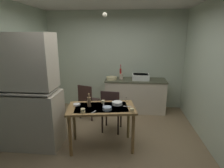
{
  "coord_description": "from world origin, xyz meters",
  "views": [
    {
      "loc": [
        0.43,
        -3.15,
        2.0
      ],
      "look_at": [
        0.09,
        0.27,
        1.11
      ],
      "focal_mm": 29.62,
      "sensor_mm": 36.0,
      "label": 1
    }
  ],
  "objects_px": {
    "hutch_cabinet": "(30,96)",
    "serving_bowl_wide": "(77,105)",
    "sink_basin": "(141,77)",
    "chair_far_side": "(111,110)",
    "chair_by_counter": "(88,100)",
    "mixing_bowl_counter": "(112,78)",
    "mug_tall": "(132,110)",
    "glass_bottle": "(89,101)",
    "hand_pump": "(121,73)",
    "dining_table": "(101,113)"
  },
  "relations": [
    {
      "from": "hand_pump",
      "to": "dining_table",
      "type": "bearing_deg",
      "value": -97.39
    },
    {
      "from": "hand_pump",
      "to": "serving_bowl_wide",
      "type": "relative_size",
      "value": 3.02
    },
    {
      "from": "hand_pump",
      "to": "sink_basin",
      "type": "bearing_deg",
      "value": -4.83
    },
    {
      "from": "sink_basin",
      "to": "mug_tall",
      "type": "bearing_deg",
      "value": -96.9
    },
    {
      "from": "sink_basin",
      "to": "chair_by_counter",
      "type": "bearing_deg",
      "value": -154.91
    },
    {
      "from": "hutch_cabinet",
      "to": "serving_bowl_wide",
      "type": "relative_size",
      "value": 16.0
    },
    {
      "from": "serving_bowl_wide",
      "to": "chair_by_counter",
      "type": "bearing_deg",
      "value": 93.28
    },
    {
      "from": "serving_bowl_wide",
      "to": "chair_far_side",
      "type": "bearing_deg",
      "value": 41.95
    },
    {
      "from": "sink_basin",
      "to": "glass_bottle",
      "type": "relative_size",
      "value": 1.8
    },
    {
      "from": "sink_basin",
      "to": "hand_pump",
      "type": "distance_m",
      "value": 0.54
    },
    {
      "from": "chair_far_side",
      "to": "chair_by_counter",
      "type": "relative_size",
      "value": 1.08
    },
    {
      "from": "serving_bowl_wide",
      "to": "glass_bottle",
      "type": "xyz_separation_m",
      "value": [
        0.24,
        -0.03,
        0.08
      ]
    },
    {
      "from": "hutch_cabinet",
      "to": "chair_by_counter",
      "type": "height_order",
      "value": "hutch_cabinet"
    },
    {
      "from": "hand_pump",
      "to": "hutch_cabinet",
      "type": "bearing_deg",
      "value": -128.53
    },
    {
      "from": "dining_table",
      "to": "chair_far_side",
      "type": "xyz_separation_m",
      "value": [
        0.12,
        0.56,
        -0.17
      ]
    },
    {
      "from": "hutch_cabinet",
      "to": "mug_tall",
      "type": "bearing_deg",
      "value": -2.93
    },
    {
      "from": "sink_basin",
      "to": "hutch_cabinet",
      "type": "bearing_deg",
      "value": -137.83
    },
    {
      "from": "hutch_cabinet",
      "to": "mug_tall",
      "type": "relative_size",
      "value": 30.23
    },
    {
      "from": "serving_bowl_wide",
      "to": "dining_table",
      "type": "bearing_deg",
      "value": -4.5
    },
    {
      "from": "chair_far_side",
      "to": "mug_tall",
      "type": "xyz_separation_m",
      "value": [
        0.42,
        -0.72,
        0.31
      ]
    },
    {
      "from": "hutch_cabinet",
      "to": "hand_pump",
      "type": "xyz_separation_m",
      "value": [
        1.52,
        1.9,
        0.08
      ]
    },
    {
      "from": "hutch_cabinet",
      "to": "serving_bowl_wide",
      "type": "xyz_separation_m",
      "value": [
        0.82,
        0.11,
        -0.17
      ]
    },
    {
      "from": "serving_bowl_wide",
      "to": "mixing_bowl_counter",
      "type": "bearing_deg",
      "value": 74.57
    },
    {
      "from": "hutch_cabinet",
      "to": "chair_far_side",
      "type": "bearing_deg",
      "value": 24.17
    },
    {
      "from": "chair_far_side",
      "to": "serving_bowl_wide",
      "type": "xyz_separation_m",
      "value": [
        -0.58,
        -0.52,
        0.3
      ]
    },
    {
      "from": "mixing_bowl_counter",
      "to": "mug_tall",
      "type": "relative_size",
      "value": 4.07
    },
    {
      "from": "hutch_cabinet",
      "to": "mixing_bowl_counter",
      "type": "xyz_separation_m",
      "value": [
        1.29,
        1.81,
        -0.05
      ]
    },
    {
      "from": "serving_bowl_wide",
      "to": "mug_tall",
      "type": "height_order",
      "value": "mug_tall"
    },
    {
      "from": "mixing_bowl_counter",
      "to": "serving_bowl_wide",
      "type": "relative_size",
      "value": 2.16
    },
    {
      "from": "sink_basin",
      "to": "chair_far_side",
      "type": "distance_m",
      "value": 1.47
    },
    {
      "from": "mixing_bowl_counter",
      "to": "chair_by_counter",
      "type": "relative_size",
      "value": 0.32
    },
    {
      "from": "mug_tall",
      "to": "chair_far_side",
      "type": "bearing_deg",
      "value": 120.26
    },
    {
      "from": "glass_bottle",
      "to": "chair_far_side",
      "type": "bearing_deg",
      "value": 58.43
    },
    {
      "from": "mixing_bowl_counter",
      "to": "chair_far_side",
      "type": "xyz_separation_m",
      "value": [
        0.11,
        -1.18,
        -0.42
      ]
    },
    {
      "from": "hand_pump",
      "to": "dining_table",
      "type": "xyz_separation_m",
      "value": [
        -0.24,
        -1.83,
        -0.38
      ]
    },
    {
      "from": "serving_bowl_wide",
      "to": "mug_tall",
      "type": "bearing_deg",
      "value": -11.31
    },
    {
      "from": "dining_table",
      "to": "chair_far_side",
      "type": "relative_size",
      "value": 1.37
    },
    {
      "from": "hand_pump",
      "to": "mug_tall",
      "type": "bearing_deg",
      "value": -81.47
    },
    {
      "from": "chair_far_side",
      "to": "mug_tall",
      "type": "bearing_deg",
      "value": -59.74
    },
    {
      "from": "chair_far_side",
      "to": "mixing_bowl_counter",
      "type": "bearing_deg",
      "value": 95.25
    },
    {
      "from": "mixing_bowl_counter",
      "to": "chair_far_side",
      "type": "height_order",
      "value": "mixing_bowl_counter"
    },
    {
      "from": "mug_tall",
      "to": "chair_by_counter",
      "type": "bearing_deg",
      "value": 128.37
    },
    {
      "from": "dining_table",
      "to": "glass_bottle",
      "type": "distance_m",
      "value": 0.3
    },
    {
      "from": "sink_basin",
      "to": "dining_table",
      "type": "height_order",
      "value": "sink_basin"
    },
    {
      "from": "chair_far_side",
      "to": "glass_bottle",
      "type": "height_order",
      "value": "glass_bottle"
    },
    {
      "from": "chair_by_counter",
      "to": "serving_bowl_wide",
      "type": "relative_size",
      "value": 6.71
    },
    {
      "from": "chair_by_counter",
      "to": "hand_pump",
      "type": "bearing_deg",
      "value": 40.55
    },
    {
      "from": "dining_table",
      "to": "chair_by_counter",
      "type": "xyz_separation_m",
      "value": [
        -0.53,
        1.18,
        -0.19
      ]
    },
    {
      "from": "sink_basin",
      "to": "chair_far_side",
      "type": "relative_size",
      "value": 0.47
    },
    {
      "from": "hutch_cabinet",
      "to": "dining_table",
      "type": "bearing_deg",
      "value": 3.15
    }
  ]
}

